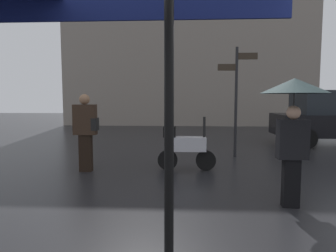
{
  "coord_description": "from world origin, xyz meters",
  "views": [
    {
      "loc": [
        -0.19,
        -2.95,
        1.65
      ],
      "look_at": [
        -0.6,
        4.36,
        0.97
      ],
      "focal_mm": 31.7,
      "sensor_mm": 36.0,
      "label": 1
    }
  ],
  "objects_px": {
    "pedestrian_with_umbrella": "(294,105)",
    "parked_scooter": "(185,146)",
    "parked_car_left": "(332,118)",
    "street_signpost": "(236,91)",
    "pedestrian_with_bag": "(86,128)"
  },
  "relations": [
    {
      "from": "parked_scooter",
      "to": "parked_car_left",
      "type": "relative_size",
      "value": 0.33
    },
    {
      "from": "pedestrian_with_bag",
      "to": "parked_car_left",
      "type": "height_order",
      "value": "parked_car_left"
    },
    {
      "from": "parked_scooter",
      "to": "parked_car_left",
      "type": "xyz_separation_m",
      "value": [
        5.22,
        4.05,
        0.42
      ]
    },
    {
      "from": "parked_scooter",
      "to": "street_signpost",
      "type": "height_order",
      "value": "street_signpost"
    },
    {
      "from": "parked_scooter",
      "to": "parked_car_left",
      "type": "distance_m",
      "value": 6.62
    },
    {
      "from": "pedestrian_with_bag",
      "to": "parked_scooter",
      "type": "xyz_separation_m",
      "value": [
        2.23,
        0.23,
        -0.44
      ]
    },
    {
      "from": "parked_scooter",
      "to": "street_signpost",
      "type": "xyz_separation_m",
      "value": [
        1.43,
        1.64,
        1.3
      ]
    },
    {
      "from": "pedestrian_with_umbrella",
      "to": "pedestrian_with_bag",
      "type": "height_order",
      "value": "pedestrian_with_umbrella"
    },
    {
      "from": "pedestrian_with_bag",
      "to": "parked_car_left",
      "type": "xyz_separation_m",
      "value": [
        7.45,
        4.28,
        -0.01
      ]
    },
    {
      "from": "pedestrian_with_umbrella",
      "to": "parked_scooter",
      "type": "height_order",
      "value": "pedestrian_with_umbrella"
    },
    {
      "from": "parked_car_left",
      "to": "street_signpost",
      "type": "xyz_separation_m",
      "value": [
        -3.79,
        -2.41,
        0.88
      ]
    },
    {
      "from": "street_signpost",
      "to": "parked_car_left",
      "type": "bearing_deg",
      "value": 32.43
    },
    {
      "from": "pedestrian_with_umbrella",
      "to": "street_signpost",
      "type": "bearing_deg",
      "value": -145.92
    },
    {
      "from": "pedestrian_with_bag",
      "to": "parked_car_left",
      "type": "bearing_deg",
      "value": 73.95
    },
    {
      "from": "pedestrian_with_umbrella",
      "to": "parked_car_left",
      "type": "distance_m",
      "value": 7.29
    }
  ]
}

